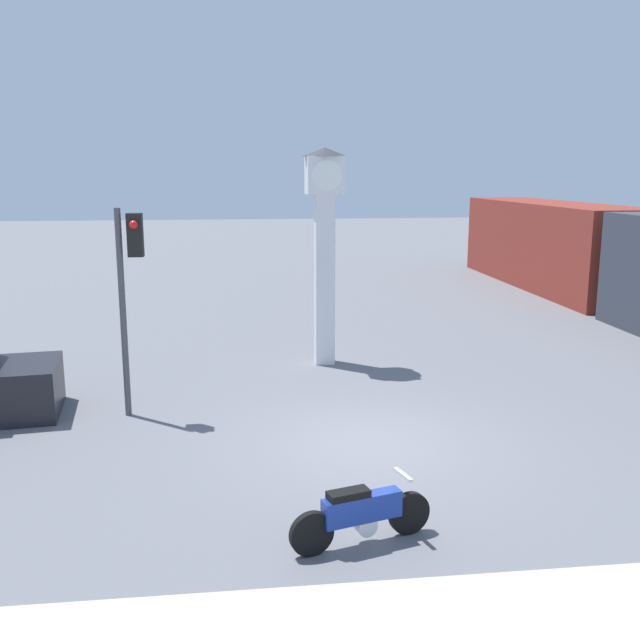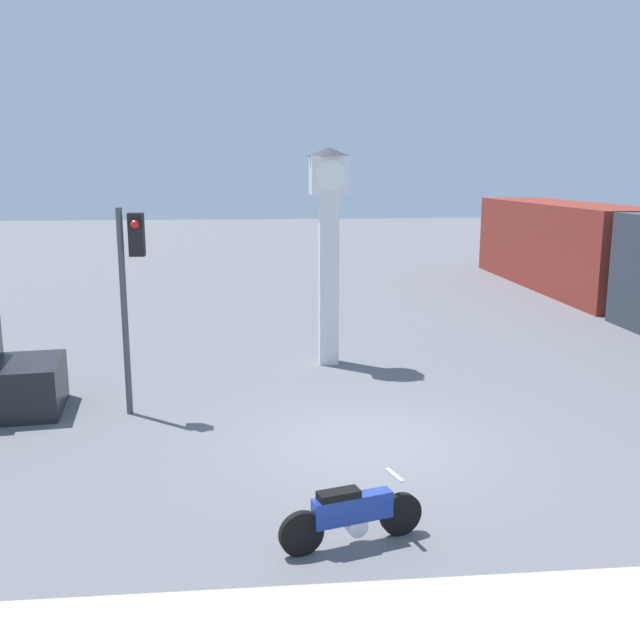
# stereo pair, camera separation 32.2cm
# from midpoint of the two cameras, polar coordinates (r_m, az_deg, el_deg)

# --- Properties ---
(ground_plane) EXTENTS (120.00, 120.00, 0.00)m
(ground_plane) POSITION_cam_midpoint_polar(r_m,az_deg,el_deg) (12.53, 3.15, -9.85)
(ground_plane) COLOR slate
(motorcycle) EXTENTS (1.88, 0.69, 0.85)m
(motorcycle) POSITION_cam_midpoint_polar(r_m,az_deg,el_deg) (9.25, 2.31, -15.25)
(motorcycle) COLOR black
(motorcycle) RESTS_ON ground_plane
(clock_tower) EXTENTS (1.04, 1.04, 5.17)m
(clock_tower) POSITION_cam_midpoint_polar(r_m,az_deg,el_deg) (17.01, -0.18, 7.60)
(clock_tower) COLOR white
(clock_tower) RESTS_ON ground_plane
(freight_train) EXTENTS (2.80, 24.90, 3.40)m
(freight_train) POSITION_cam_midpoint_polar(r_m,az_deg,el_deg) (24.99, 23.62, 4.09)
(freight_train) COLOR #333842
(freight_train) RESTS_ON ground_plane
(traffic_light) EXTENTS (0.50, 0.35, 3.97)m
(traffic_light) POSITION_cam_midpoint_polar(r_m,az_deg,el_deg) (13.78, -15.69, 3.52)
(traffic_light) COLOR #47474C
(traffic_light) RESTS_ON ground_plane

